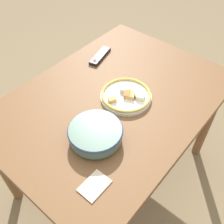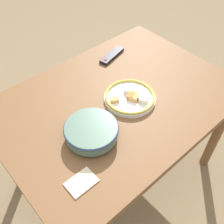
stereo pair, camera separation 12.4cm
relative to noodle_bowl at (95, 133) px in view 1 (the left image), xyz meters
name	(u,v)px [view 1 (the left image)]	position (x,y,z in m)	size (l,w,h in m)	color
ground_plane	(113,172)	(0.25, 0.11, -0.79)	(8.00, 8.00, 0.00)	#7F6B4C
dining_table	(113,110)	(0.25, 0.11, -0.13)	(1.24, 0.89, 0.75)	brown
noodle_bowl	(95,133)	(0.00, 0.00, 0.00)	(0.24, 0.24, 0.07)	#4C6B5B
food_plate	(127,96)	(0.30, 0.06, -0.02)	(0.27, 0.27, 0.04)	white
tv_remote	(100,56)	(0.48, 0.40, -0.03)	(0.20, 0.10, 0.02)	black
folded_napkin	(95,186)	(-0.17, -0.15, -0.04)	(0.12, 0.08, 0.01)	beige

